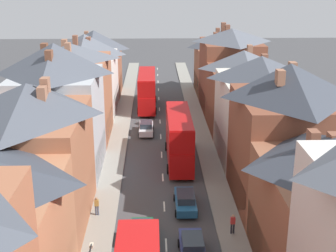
{
  "coord_description": "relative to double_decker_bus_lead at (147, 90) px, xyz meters",
  "views": [
    {
      "loc": [
        -0.81,
        -12.19,
        19.39
      ],
      "look_at": [
        0.91,
        42.45,
        1.21
      ],
      "focal_mm": 50.0,
      "sensor_mm": 36.0,
      "label": 1
    }
  ],
  "objects": [
    {
      "name": "pedestrian_far_right",
      "position": [
        -3.8,
        -32.08,
        -1.78
      ],
      "size": [
        0.36,
        0.22,
        1.61
      ],
      "color": "#3D4256",
      "rests_on": "pavement_left"
    },
    {
      "name": "car_near_blue",
      "position": [
        3.61,
        -38.22,
        -1.96
      ],
      "size": [
        1.9,
        4.29,
        1.7
      ],
      "color": "navy",
      "rests_on": "ground"
    },
    {
      "name": "pavement_right",
      "position": [
        6.91,
        -16.55,
        -2.75
      ],
      "size": [
        2.2,
        104.0,
        0.14
      ],
      "primitive_type": "cube",
      "color": "gray",
      "rests_on": "ground"
    },
    {
      "name": "car_parked_right_a",
      "position": [
        3.61,
        -31.03,
        -2.02
      ],
      "size": [
        1.9,
        4.53,
        1.58
      ],
      "color": "#236093",
      "rests_on": "ground"
    },
    {
      "name": "car_parked_left_b",
      "position": [
        0.01,
        -11.47,
        -2.0
      ],
      "size": [
        1.9,
        4.53,
        1.62
      ],
      "color": "silver",
      "rests_on": "ground"
    },
    {
      "name": "double_decker_bus_lead",
      "position": [
        0.0,
        0.0,
        0.0
      ],
      "size": [
        2.74,
        10.8,
        5.3
      ],
      "color": "#B70F0F",
      "rests_on": "ground"
    },
    {
      "name": "car_near_silver",
      "position": [
        0.01,
        -36.16,
        -2.01
      ],
      "size": [
        1.9,
        4.02,
        1.59
      ],
      "color": "#144728",
      "rests_on": "ground"
    },
    {
      "name": "terrace_row_left",
      "position": [
        -8.38,
        -27.2,
        2.95
      ],
      "size": [
        8.0,
        79.07,
        13.75
      ],
      "color": "brown",
      "rests_on": "ground"
    },
    {
      "name": "pedestrian_far_left",
      "position": [
        6.96,
        -35.29,
        -1.78
      ],
      "size": [
        0.36,
        0.22,
        1.61
      ],
      "color": "#23232D",
      "rests_on": "pavement_right"
    },
    {
      "name": "centre_line_dashes",
      "position": [
        1.81,
        -18.55,
        -2.81
      ],
      "size": [
        0.14,
        97.8,
        0.01
      ],
      "color": "silver",
      "rests_on": "ground"
    },
    {
      "name": "pavement_left",
      "position": [
        -3.29,
        -16.55,
        -2.75
      ],
      "size": [
        2.2,
        104.0,
        0.14
      ],
      "primitive_type": "cube",
      "color": "gray",
      "rests_on": "ground"
    },
    {
      "name": "terrace_row_right",
      "position": [
        11.99,
        -28.11,
        3.08
      ],
      "size": [
        8.0,
        79.23,
        14.21
      ],
      "color": "#BCB7A8",
      "rests_on": "ground"
    },
    {
      "name": "double_decker_bus_far_approaching",
      "position": [
        3.6,
        -20.63,
        0.0
      ],
      "size": [
        2.74,
        10.8,
        5.3
      ],
      "color": "#B70F0F",
      "rests_on": "ground"
    }
  ]
}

